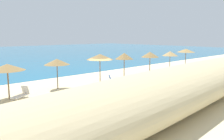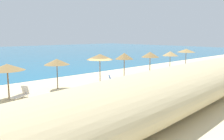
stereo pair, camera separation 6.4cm
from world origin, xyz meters
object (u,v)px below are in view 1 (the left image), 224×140
beach_umbrella_5 (124,56)px  lounge_chair_2 (21,94)px  lounge_chair_1 (105,82)px  beach_umbrella_2 (7,67)px  beach_umbrella_7 (170,54)px  beach_umbrella_8 (186,51)px  beach_ball (182,71)px  beach_umbrella_4 (100,57)px  beach_umbrella_6 (150,55)px  beach_umbrella_3 (57,62)px

beach_umbrella_5 → lounge_chair_2: 12.33m
beach_umbrella_5 → lounge_chair_1: size_ratio=1.68×
beach_umbrella_2 → beach_umbrella_7: bearing=0.1°
beach_umbrella_7 → lounge_chair_2: size_ratio=1.63×
beach_umbrella_7 → beach_umbrella_5: bearing=177.3°
beach_umbrella_8 → beach_ball: size_ratio=7.77×
beach_umbrella_5 → lounge_chair_1: bearing=-155.4°
beach_umbrella_4 → beach_ball: 12.55m
beach_umbrella_7 → beach_umbrella_8: (4.09, -0.03, 0.23)m
lounge_chair_2 → beach_umbrella_8: bearing=-118.8°
beach_umbrella_7 → lounge_chair_1: beach_umbrella_7 is taller
beach_umbrella_2 → beach_umbrella_8: (25.31, -0.01, 0.10)m
beach_umbrella_6 → beach_ball: beach_umbrella_6 is taller
beach_ball → lounge_chair_1: bearing=178.4°
beach_umbrella_7 → beach_umbrella_2: bearing=-179.9°
lounge_chair_1 → beach_ball: bearing=-58.5°
beach_umbrella_2 → beach_umbrella_5: bearing=1.9°
beach_umbrella_6 → beach_umbrella_2: bearing=-179.1°
beach_umbrella_2 → lounge_chair_2: (0.59, -0.84, -1.97)m
beach_umbrella_2 → beach_umbrella_3: size_ratio=0.98×
beach_umbrella_8 → beach_umbrella_7: bearing=179.6°
beach_umbrella_4 → beach_ball: (12.16, -1.88, -2.44)m
beach_umbrella_2 → beach_umbrella_7: (21.22, 0.02, -0.13)m
lounge_chair_1 → beach_ball: 12.81m
beach_umbrella_6 → beach_umbrella_7: bearing=-3.5°
beach_umbrella_2 → lounge_chair_1: size_ratio=1.60×
beach_ball → beach_umbrella_8: bearing=24.8°
lounge_chair_2 → beach_umbrella_6: bearing=-116.9°
beach_umbrella_5 → lounge_chair_2: size_ratio=1.76×
beach_umbrella_3 → beach_umbrella_5: size_ratio=0.97×
beach_umbrella_8 → beach_ball: beach_umbrella_8 is taller
beach_umbrella_5 → beach_umbrella_2: bearing=-178.1°
beach_umbrella_2 → beach_umbrella_6: (17.14, 0.27, -0.05)m
beach_umbrella_5 → lounge_chair_2: (-12.10, -1.26, -1.99)m
beach_umbrella_4 → beach_umbrella_8: size_ratio=1.06×
lounge_chair_2 → beach_umbrella_5: bearing=-114.8°
beach_umbrella_7 → beach_umbrella_6: bearing=176.5°
beach_umbrella_3 → beach_ball: 16.83m
beach_umbrella_6 → beach_ball: (3.64, -2.37, -2.15)m
lounge_chair_2 → beach_umbrella_2: bearing=4.2°
beach_umbrella_6 → lounge_chair_2: 16.71m
beach_umbrella_2 → beach_umbrella_4: beach_umbrella_4 is taller
beach_umbrella_5 → beach_ball: (8.10, -2.52, -2.22)m
beach_ball → beach_umbrella_3: bearing=171.3°
beach_umbrella_2 → beach_umbrella_6: beach_umbrella_6 is taller
beach_umbrella_8 → beach_umbrella_2: bearing=180.0°
beach_umbrella_4 → beach_umbrella_5: (4.07, 0.64, -0.21)m
beach_umbrella_5 → lounge_chair_2: bearing=-174.1°
beach_umbrella_2 → beach_umbrella_7: 21.22m
lounge_chair_1 → beach_ball: size_ratio=4.65×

